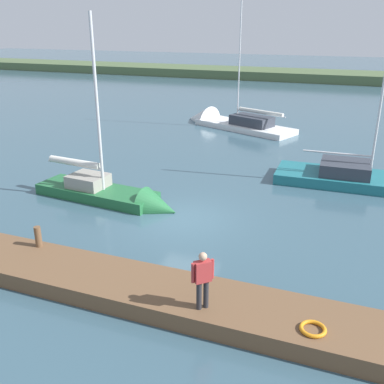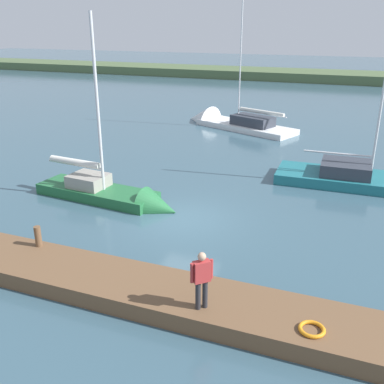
{
  "view_description": "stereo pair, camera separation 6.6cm",
  "coord_description": "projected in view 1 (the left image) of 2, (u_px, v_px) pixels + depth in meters",
  "views": [
    {
      "loc": [
        -6.12,
        15.18,
        7.53
      ],
      "look_at": [
        -0.51,
        0.51,
        1.47
      ],
      "focal_mm": 41.19,
      "sensor_mm": 36.0,
      "label": 1
    },
    {
      "loc": [
        -6.18,
        15.16,
        7.53
      ],
      "look_at": [
        -0.51,
        0.51,
        1.47
      ],
      "focal_mm": 41.19,
      "sensor_mm": 36.0,
      "label": 2
    }
  ],
  "objects": [
    {
      "name": "person_on_dock",
      "position": [
        203.0,
        277.0,
        11.23
      ],
      "size": [
        0.48,
        0.46,
        1.64
      ],
      "rotation": [
        0.0,
        0.0,
        5.47
      ],
      "color": "#28282D",
      "rests_on": "dock_pier"
    },
    {
      "name": "dock_pier",
      "position": [
        116.0,
        284.0,
        13.08
      ],
      "size": [
        22.35,
        2.14,
        0.53
      ],
      "primitive_type": "cube",
      "color": "brown",
      "rests_on": "ground_plane"
    },
    {
      "name": "mooring_post_near",
      "position": [
        38.0,
        237.0,
        14.63
      ],
      "size": [
        0.22,
        0.22,
        0.71
      ],
      "primitive_type": "cylinder",
      "color": "brown",
      "rests_on": "dock_pier"
    },
    {
      "name": "sailboat_outer_mooring",
      "position": [
        225.0,
        124.0,
        34.42
      ],
      "size": [
        9.82,
        5.97,
        11.5
      ],
      "rotation": [
        0.0,
        0.0,
        -0.39
      ],
      "color": "white",
      "rests_on": "ground_plane"
    },
    {
      "name": "life_ring_buoy",
      "position": [
        313.0,
        329.0,
        10.69
      ],
      "size": [
        0.66,
        0.66,
        0.1
      ],
      "primitive_type": "torus",
      "color": "orange",
      "rests_on": "dock_pier"
    },
    {
      "name": "far_shoreline",
      "position": [
        317.0,
        80.0,
        61.4
      ],
      "size": [
        180.0,
        8.0,
        2.4
      ],
      "primitive_type": "cube",
      "color": "#4C603D",
      "rests_on": "ground_plane"
    },
    {
      "name": "sailboat_far_right",
      "position": [
        114.0,
        198.0,
        19.77
      ],
      "size": [
        7.11,
        2.36,
        8.79
      ],
      "rotation": [
        0.0,
        0.0,
        3.05
      ],
      "color": "#236638",
      "rests_on": "ground_plane"
    },
    {
      "name": "ground_plane",
      "position": [
        185.0,
        220.0,
        17.98
      ],
      "size": [
        200.0,
        200.0,
        0.0
      ],
      "primitive_type": "plane",
      "color": "#385666"
    }
  ]
}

